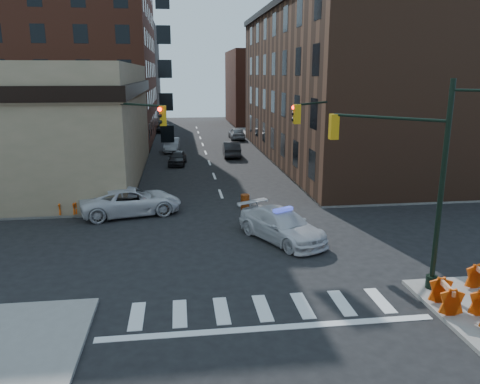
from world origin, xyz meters
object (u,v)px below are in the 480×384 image
object	(u,v)px
parked_car_wnear	(177,158)
parked_car_wfar	(172,145)
police_car	(282,225)
barricade_nw_a	(68,208)
pedestrian_a	(106,193)
pedestrian_b	(63,189)
barrel_road	(245,202)
pickup	(131,201)
barricade_se_a	(446,297)
parked_car_enear	(231,149)
barrel_bank	(165,207)

from	to	relation	value
parked_car_wnear	parked_car_wfar	xyz separation A→B (m)	(-0.57, 7.66, 0.07)
police_car	barricade_nw_a	bearing A→B (deg)	127.42
parked_car_wnear	pedestrian_a	bearing A→B (deg)	-102.26
pedestrian_a	pedestrian_b	world-z (taller)	pedestrian_b
barrel_road	pickup	bearing A→B (deg)	-178.82
barrel_road	barricade_se_a	size ratio (longest dim) A/B	0.77
pickup	parked_car_wnear	world-z (taller)	pickup
parked_car_wfar	police_car	bearing A→B (deg)	-75.65
police_car	barrel_road	bearing A→B (deg)	73.19
pickup	barricade_se_a	distance (m)	18.39
parked_car_enear	parked_car_wfar	bearing A→B (deg)	-30.38
parked_car_enear	pedestrian_a	size ratio (longest dim) A/B	2.64
parked_car_enear	barricade_nw_a	distance (m)	22.93
pickup	parked_car_enear	distance (m)	21.14
parked_car_wnear	barricade_se_a	world-z (taller)	parked_car_wnear
parked_car_wfar	pedestrian_b	distance (m)	22.04
pickup	parked_car_wfar	bearing A→B (deg)	-18.57
barrel_road	barricade_se_a	distance (m)	14.85
parked_car_enear	barrel_road	world-z (taller)	parked_car_enear
police_car	barrel_road	size ratio (longest dim) A/B	5.65
parked_car_wnear	barrel_road	distance (m)	16.13
pickup	pedestrian_a	world-z (taller)	pedestrian_a
police_car	pedestrian_a	distance (m)	11.97
barricade_se_a	barrel_road	bearing A→B (deg)	28.56
barricade_se_a	barricade_nw_a	xyz separation A→B (m)	(-15.90, 13.66, -0.07)
pickup	barricade_nw_a	world-z (taller)	pickup
police_car	parked_car_enear	world-z (taller)	police_car
pedestrian_a	barrel_road	xyz separation A→B (m)	(8.66, -1.18, -0.56)
parked_car_wnear	parked_car_enear	bearing A→B (deg)	38.93
barricade_se_a	pedestrian_a	bearing A→B (deg)	50.57
parked_car_enear	parked_car_wnear	bearing A→B (deg)	36.46
parked_car_enear	pedestrian_b	size ratio (longest dim) A/B	2.38
parked_car_wfar	pedestrian_a	distance (m)	22.39
parked_car_wnear	pedestrian_b	distance (m)	15.20
pickup	barrel_road	bearing A→B (deg)	-101.99
parked_car_wnear	barrel_road	bearing A→B (deg)	-69.96
parked_car_wfar	barrel_road	bearing A→B (deg)	-75.44
pedestrian_a	barricade_se_a	world-z (taller)	pedestrian_a
barrel_bank	barricade_nw_a	xyz separation A→B (m)	(-5.71, 0.10, 0.10)
parked_car_enear	barrel_bank	bearing A→B (deg)	74.76
pickup	pedestrian_b	distance (m)	5.12
barrel_bank	police_car	bearing A→B (deg)	-42.00
pedestrian_a	barrel_bank	distance (m)	4.05
parked_car_wfar	barricade_nw_a	bearing A→B (deg)	-101.15
pickup	barrel_road	world-z (taller)	pickup
parked_car_enear	pedestrian_a	distance (m)	20.69
pedestrian_a	barricade_se_a	xyz separation A→B (m)	(13.89, -15.09, -0.42)
pickup	pedestrian_b	world-z (taller)	pedestrian_b
pickup	police_car	bearing A→B (deg)	-138.16
parked_car_wfar	parked_car_enear	distance (m)	7.25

